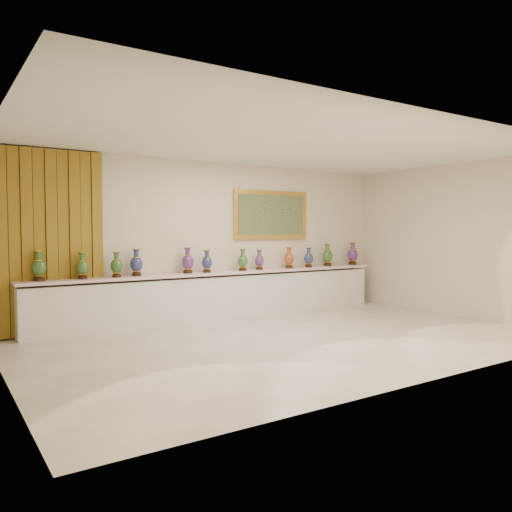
{
  "coord_description": "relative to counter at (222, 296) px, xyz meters",
  "views": [
    {
      "loc": [
        -4.66,
        -6.04,
        1.69
      ],
      "look_at": [
        0.41,
        1.7,
        1.21
      ],
      "focal_mm": 35.0,
      "sensor_mm": 36.0,
      "label": 1
    }
  ],
  "objects": [
    {
      "name": "vase_6",
      "position": [
        0.43,
        -0.06,
        0.66
      ],
      "size": [
        0.22,
        0.22,
        0.43
      ],
      "rotation": [
        0.0,
        0.0,
        -0.09
      ],
      "color": "black",
      "rests_on": "counter"
    },
    {
      "name": "label_card",
      "position": [
        -0.91,
        -0.14,
        0.47
      ],
      "size": [
        0.1,
        0.06,
        0.0
      ],
      "primitive_type": "cube",
      "color": "white",
      "rests_on": "counter"
    },
    {
      "name": "counter",
      "position": [
        0.0,
        0.0,
        0.0
      ],
      "size": [
        7.28,
        0.48,
        0.9
      ],
      "color": "white",
      "rests_on": "ground"
    },
    {
      "name": "vase_2",
      "position": [
        -2.05,
        -0.04,
        0.66
      ],
      "size": [
        0.26,
        0.26,
        0.43
      ],
      "rotation": [
        0.0,
        0.0,
        0.37
      ],
      "color": "black",
      "rests_on": "counter"
    },
    {
      "name": "room",
      "position": [
        -2.34,
        0.17,
        1.14
      ],
      "size": [
        8.0,
        8.0,
        8.0
      ],
      "color": "beige",
      "rests_on": "ground"
    },
    {
      "name": "vase_4",
      "position": [
        -0.71,
        0.0,
        0.68
      ],
      "size": [
        0.27,
        0.27,
        0.48
      ],
      "rotation": [
        0.0,
        0.0,
        -0.24
      ],
      "color": "black",
      "rests_on": "counter"
    },
    {
      "name": "vase_5",
      "position": [
        -0.34,
        -0.04,
        0.65
      ],
      "size": [
        0.2,
        0.2,
        0.42
      ],
      "rotation": [
        0.0,
        0.0,
        -0.03
      ],
      "color": "black",
      "rests_on": "counter"
    },
    {
      "name": "vase_3",
      "position": [
        -1.68,
        0.01,
        0.67
      ],
      "size": [
        0.23,
        0.23,
        0.47
      ],
      "rotation": [
        0.0,
        0.0,
        -0.04
      ],
      "color": "black",
      "rests_on": "counter"
    },
    {
      "name": "vase_8",
      "position": [
        1.58,
        -0.04,
        0.66
      ],
      "size": [
        0.23,
        0.23,
        0.44
      ],
      "rotation": [
        0.0,
        0.0,
        -0.15
      ],
      "color": "black",
      "rests_on": "counter"
    },
    {
      "name": "vase_0",
      "position": [
        -3.25,
        0.02,
        0.68
      ],
      "size": [
        0.22,
        0.22,
        0.48
      ],
      "rotation": [
        0.0,
        0.0,
        -0.01
      ],
      "color": "black",
      "rests_on": "counter"
    },
    {
      "name": "vase_1",
      "position": [
        -2.6,
        -0.02,
        0.66
      ],
      "size": [
        0.21,
        0.21,
        0.44
      ],
      "rotation": [
        0.0,
        0.0,
        0.03
      ],
      "color": "black",
      "rests_on": "counter"
    },
    {
      "name": "vase_11",
      "position": [
        3.44,
        0.01,
        0.69
      ],
      "size": [
        0.25,
        0.25,
        0.51
      ],
      "rotation": [
        0.0,
        0.0,
        -0.07
      ],
      "color": "black",
      "rests_on": "counter"
    },
    {
      "name": "vase_10",
      "position": [
        2.68,
        0.01,
        0.68
      ],
      "size": [
        0.27,
        0.27,
        0.49
      ],
      "rotation": [
        0.0,
        0.0,
        -0.23
      ],
      "color": "black",
      "rests_on": "counter"
    },
    {
      "name": "vase_9",
      "position": [
        2.09,
        -0.05,
        0.66
      ],
      "size": [
        0.21,
        0.21,
        0.43
      ],
      "rotation": [
        0.0,
        0.0,
        0.08
      ],
      "color": "black",
      "rests_on": "counter"
    },
    {
      "name": "vase_7",
      "position": [
        0.85,
        -0.02,
        0.64
      ],
      "size": [
        0.21,
        0.21,
        0.4
      ],
      "rotation": [
        0.0,
        0.0,
        0.13
      ],
      "color": "black",
      "rests_on": "counter"
    },
    {
      "name": "ground",
      "position": [
        0.0,
        -2.27,
        -0.44
      ],
      "size": [
        8.0,
        8.0,
        0.0
      ],
      "primitive_type": "plane",
      "color": "beige",
      "rests_on": "ground"
    }
  ]
}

